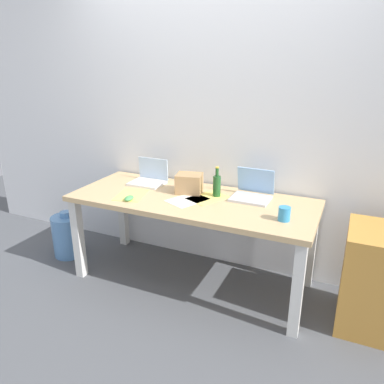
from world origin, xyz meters
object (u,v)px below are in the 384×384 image
(desk, at_px, (192,209))
(beer_bottle, at_px, (217,185))
(computer_mouse, at_px, (129,198))
(water_cooler_jug, at_px, (68,235))
(laptop_left, at_px, (149,178))
(laptop_right, at_px, (252,193))
(cardboard_box, at_px, (189,183))
(coffee_mug, at_px, (284,214))
(filing_cabinet, at_px, (374,279))

(desk, distance_m, beer_bottle, 0.27)
(computer_mouse, height_order, water_cooler_jug, computer_mouse)
(laptop_left, distance_m, computer_mouse, 0.44)
(laptop_right, xyz_separation_m, cardboard_box, (-0.50, -0.08, 0.03))
(computer_mouse, relative_size, water_cooler_jug, 0.23)
(laptop_right, bearing_deg, laptop_left, -179.92)
(desk, height_order, beer_bottle, beer_bottle)
(coffee_mug, bearing_deg, beer_bottle, 156.26)
(laptop_right, height_order, cardboard_box, laptop_right)
(cardboard_box, bearing_deg, beer_bottle, 2.17)
(laptop_left, distance_m, water_cooler_jug, 0.97)
(laptop_left, height_order, water_cooler_jug, laptop_left)
(cardboard_box, height_order, coffee_mug, cardboard_box)
(laptop_left, xyz_separation_m, cardboard_box, (0.42, -0.08, 0.04))
(beer_bottle, height_order, water_cooler_jug, beer_bottle)
(filing_cabinet, bearing_deg, cardboard_box, 175.76)
(laptop_left, distance_m, laptop_right, 0.92)
(laptop_left, bearing_deg, coffee_mug, -14.80)
(desk, bearing_deg, filing_cabinet, 0.18)
(desk, xyz_separation_m, laptop_left, (-0.49, 0.19, 0.13))
(laptop_left, relative_size, computer_mouse, 2.86)
(laptop_right, bearing_deg, computer_mouse, -152.87)
(beer_bottle, bearing_deg, coffee_mug, -23.74)
(beer_bottle, relative_size, coffee_mug, 2.51)
(laptop_right, bearing_deg, water_cooler_jug, -170.71)
(laptop_right, xyz_separation_m, beer_bottle, (-0.26, -0.07, 0.05))
(beer_bottle, bearing_deg, laptop_left, 173.73)
(cardboard_box, bearing_deg, coffee_mug, -16.82)
(coffee_mug, relative_size, filing_cabinet, 0.13)
(computer_mouse, height_order, coffee_mug, coffee_mug)
(water_cooler_jug, height_order, filing_cabinet, filing_cabinet)
(laptop_right, bearing_deg, beer_bottle, -164.58)
(desk, bearing_deg, cardboard_box, 124.13)
(cardboard_box, bearing_deg, computer_mouse, -134.56)
(filing_cabinet, bearing_deg, coffee_mug, -166.99)
(laptop_left, bearing_deg, water_cooler_jug, -159.94)
(beer_bottle, distance_m, filing_cabinet, 1.27)
(filing_cabinet, bearing_deg, computer_mouse, -172.05)
(beer_bottle, height_order, cardboard_box, beer_bottle)
(desk, bearing_deg, laptop_left, 159.09)
(beer_bottle, bearing_deg, laptop_right, 15.42)
(computer_mouse, distance_m, water_cooler_jug, 1.00)
(laptop_right, relative_size, water_cooler_jug, 0.68)
(laptop_left, relative_size, coffee_mug, 3.01)
(cardboard_box, relative_size, water_cooler_jug, 0.46)
(beer_bottle, xyz_separation_m, coffee_mug, (0.57, -0.25, -0.04))
(water_cooler_jug, distance_m, filing_cabinet, 2.57)
(computer_mouse, xyz_separation_m, filing_cabinet, (1.75, 0.24, -0.39))
(beer_bottle, bearing_deg, water_cooler_jug, -171.90)
(water_cooler_jug, bearing_deg, desk, 3.75)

